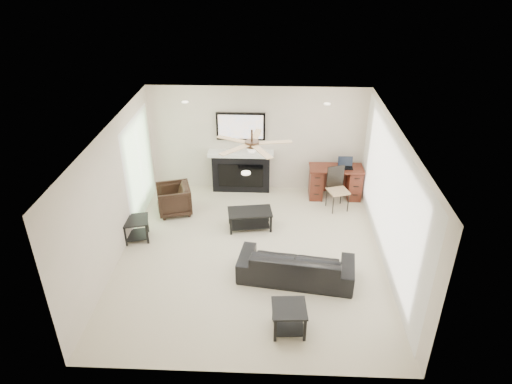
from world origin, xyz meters
TOP-DOWN VIEW (x-y plane):
  - room_shell at (0.19, 0.08)m, footprint 5.50×5.54m
  - sofa at (0.81, -0.67)m, footprint 2.11×1.07m
  - armchair at (-1.79, 1.48)m, footprint 0.89×0.88m
  - coffee_table at (-0.09, 0.93)m, footprint 0.97×0.63m
  - end_table_near at (0.66, -1.92)m, footprint 0.55×0.55m
  - end_table_left at (-2.34, 0.43)m, footprint 0.61×0.61m
  - fireplace_unit at (-0.39, 2.58)m, footprint 1.52×0.34m
  - desk at (1.81, 2.34)m, footprint 1.22×0.56m
  - desk_chair at (1.81, 1.79)m, footprint 0.54×0.55m
  - laptop at (2.01, 2.32)m, footprint 0.33×0.24m

SIDE VIEW (x-z plane):
  - coffee_table at x=-0.09m, z-range 0.00..0.40m
  - end_table_near at x=0.66m, z-range 0.00..0.45m
  - end_table_left at x=-2.34m, z-range 0.00..0.45m
  - sofa at x=0.81m, z-range 0.00..0.59m
  - armchair at x=-1.79m, z-range 0.00..0.65m
  - desk at x=1.81m, z-range 0.00..0.76m
  - desk_chair at x=1.81m, z-range 0.00..0.97m
  - laptop at x=2.01m, z-range 0.76..0.99m
  - fireplace_unit at x=-0.39m, z-range 0.00..1.91m
  - room_shell at x=0.19m, z-range 0.42..2.94m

